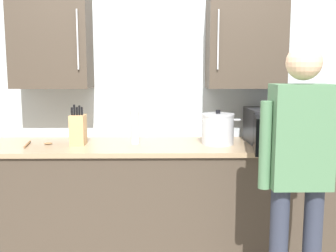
{
  "coord_description": "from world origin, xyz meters",
  "views": [
    {
      "loc": [
        0.11,
        -2.37,
        1.47
      ],
      "look_at": [
        0.15,
        0.58,
        1.05
      ],
      "focal_mm": 41.71,
      "sensor_mm": 36.0,
      "label": 1
    }
  ],
  "objects_px": {
    "wooden_spoon": "(37,144)",
    "person_figure": "(299,159)",
    "thermos_flask": "(135,127)",
    "stock_pot": "(218,129)",
    "knife_block": "(78,129)",
    "microwave_oven": "(277,126)"
  },
  "relations": [
    {
      "from": "thermos_flask",
      "to": "person_figure",
      "type": "bearing_deg",
      "value": -39.35
    },
    {
      "from": "thermos_flask",
      "to": "person_figure",
      "type": "height_order",
      "value": "person_figure"
    },
    {
      "from": "microwave_oven",
      "to": "thermos_flask",
      "type": "bearing_deg",
      "value": -178.81
    },
    {
      "from": "thermos_flask",
      "to": "stock_pot",
      "type": "bearing_deg",
      "value": -1.54
    },
    {
      "from": "wooden_spoon",
      "to": "thermos_flask",
      "type": "bearing_deg",
      "value": 2.83
    },
    {
      "from": "stock_pot",
      "to": "knife_block",
      "type": "relative_size",
      "value": 1.11
    },
    {
      "from": "wooden_spoon",
      "to": "knife_block",
      "type": "relative_size",
      "value": 0.79
    },
    {
      "from": "wooden_spoon",
      "to": "person_figure",
      "type": "xyz_separation_m",
      "value": [
        1.76,
        -0.78,
        0.05
      ]
    },
    {
      "from": "thermos_flask",
      "to": "person_figure",
      "type": "xyz_separation_m",
      "value": [
        1.0,
        -0.82,
        -0.08
      ]
    },
    {
      "from": "microwave_oven",
      "to": "person_figure",
      "type": "xyz_separation_m",
      "value": [
        -0.12,
        -0.84,
        -0.07
      ]
    },
    {
      "from": "wooden_spoon",
      "to": "stock_pot",
      "type": "xyz_separation_m",
      "value": [
        1.4,
        0.02,
        0.11
      ]
    },
    {
      "from": "thermos_flask",
      "to": "person_figure",
      "type": "distance_m",
      "value": 1.3
    },
    {
      "from": "microwave_oven",
      "to": "knife_block",
      "type": "distance_m",
      "value": 1.56
    },
    {
      "from": "wooden_spoon",
      "to": "person_figure",
      "type": "distance_m",
      "value": 1.92
    },
    {
      "from": "microwave_oven",
      "to": "stock_pot",
      "type": "distance_m",
      "value": 0.48
    },
    {
      "from": "microwave_oven",
      "to": "wooden_spoon",
      "type": "xyz_separation_m",
      "value": [
        -1.88,
        -0.06,
        -0.13
      ]
    },
    {
      "from": "knife_block",
      "to": "person_figure",
      "type": "height_order",
      "value": "person_figure"
    },
    {
      "from": "microwave_oven",
      "to": "stock_pot",
      "type": "relative_size",
      "value": 2.26
    },
    {
      "from": "thermos_flask",
      "to": "wooden_spoon",
      "type": "bearing_deg",
      "value": -177.17
    },
    {
      "from": "knife_block",
      "to": "person_figure",
      "type": "bearing_deg",
      "value": -28.89
    },
    {
      "from": "wooden_spoon",
      "to": "microwave_oven",
      "type": "bearing_deg",
      "value": 1.85
    },
    {
      "from": "microwave_oven",
      "to": "wooden_spoon",
      "type": "relative_size",
      "value": 3.15
    }
  ]
}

